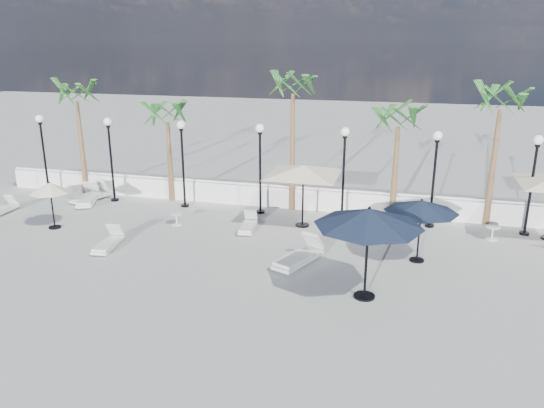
% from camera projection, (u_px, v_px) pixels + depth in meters
% --- Properties ---
extents(ground, '(100.00, 100.00, 0.00)m').
position_uv_depth(ground, '(205.00, 275.00, 16.81)').
color(ground, '#9F9F9A').
rests_on(ground, ground).
extents(balustrade, '(26.00, 0.30, 1.01)m').
position_uv_depth(balustrade, '(267.00, 196.00, 23.59)').
color(balustrade, silver).
rests_on(balustrade, ground).
extents(lamppost_0, '(0.36, 0.36, 3.84)m').
position_uv_depth(lamppost_0, '(43.00, 144.00, 24.59)').
color(lamppost_0, black).
rests_on(lamppost_0, ground).
extents(lamppost_1, '(0.36, 0.36, 3.84)m').
position_uv_depth(lamppost_1, '(110.00, 148.00, 23.75)').
color(lamppost_1, black).
rests_on(lamppost_1, ground).
extents(lamppost_2, '(0.36, 0.36, 3.84)m').
position_uv_depth(lamppost_2, '(182.00, 152.00, 22.90)').
color(lamppost_2, black).
rests_on(lamppost_2, ground).
extents(lamppost_3, '(0.36, 0.36, 3.84)m').
position_uv_depth(lamppost_3, '(260.00, 156.00, 22.06)').
color(lamppost_3, black).
rests_on(lamppost_3, ground).
extents(lamppost_4, '(0.36, 0.36, 3.84)m').
position_uv_depth(lamppost_4, '(344.00, 161.00, 21.22)').
color(lamppost_4, black).
rests_on(lamppost_4, ground).
extents(lamppost_5, '(0.36, 0.36, 3.84)m').
position_uv_depth(lamppost_5, '(435.00, 166.00, 20.38)').
color(lamppost_5, black).
rests_on(lamppost_5, ground).
extents(lamppost_6, '(0.36, 0.36, 3.84)m').
position_uv_depth(lamppost_6, '(534.00, 171.00, 19.54)').
color(lamppost_6, black).
rests_on(lamppost_6, ground).
extents(palm_0, '(2.60, 2.60, 5.50)m').
position_uv_depth(palm_0, '(76.00, 98.00, 24.35)').
color(palm_0, brown).
rests_on(palm_0, ground).
extents(palm_1, '(2.60, 2.60, 4.70)m').
position_uv_depth(palm_1, '(167.00, 119.00, 23.50)').
color(palm_1, brown).
rests_on(palm_1, ground).
extents(palm_2, '(2.60, 2.60, 6.10)m').
position_uv_depth(palm_2, '(293.00, 91.00, 21.73)').
color(palm_2, brown).
rests_on(palm_2, ground).
extents(palm_3, '(2.60, 2.60, 4.90)m').
position_uv_depth(palm_3, '(398.00, 123.00, 21.04)').
color(palm_3, brown).
rests_on(palm_3, ground).
extents(palm_4, '(2.60, 2.60, 5.70)m').
position_uv_depth(palm_4, '(501.00, 106.00, 19.92)').
color(palm_4, brown).
rests_on(palm_4, ground).
extents(lounger_0, '(0.54, 1.63, 0.61)m').
position_uv_depth(lounger_0, '(2.00, 209.00, 22.63)').
color(lounger_0, silver).
rests_on(lounger_0, ground).
extents(lounger_1, '(1.20, 2.06, 0.74)m').
position_uv_depth(lounger_1, '(91.00, 196.00, 24.41)').
color(lounger_1, silver).
rests_on(lounger_1, ground).
extents(lounger_2, '(1.33, 2.14, 0.76)m').
position_uv_depth(lounger_2, '(88.00, 198.00, 23.96)').
color(lounger_2, silver).
rests_on(lounger_2, ground).
extents(lounger_3, '(0.72, 1.68, 0.61)m').
position_uv_depth(lounger_3, '(248.00, 225.00, 20.66)').
color(lounger_3, silver).
rests_on(lounger_3, ground).
extents(lounger_4, '(0.79, 1.78, 0.65)m').
position_uv_depth(lounger_4, '(108.00, 243.00, 18.87)').
color(lounger_4, silver).
rests_on(lounger_4, ground).
extents(lounger_5, '(1.46, 2.25, 0.81)m').
position_uv_depth(lounger_5, '(299.00, 257.00, 17.52)').
color(lounger_5, silver).
rests_on(lounger_5, ground).
extents(lounger_6, '(0.73, 1.80, 0.66)m').
position_uv_depth(lounger_6, '(375.00, 233.00, 19.80)').
color(lounger_6, silver).
rests_on(lounger_6, ground).
extents(side_table_1, '(0.52, 0.52, 0.50)m').
position_uv_depth(side_table_1, '(177.00, 218.00, 21.24)').
color(side_table_1, silver).
rests_on(side_table_1, ground).
extents(side_table_2, '(0.53, 0.53, 0.52)m').
position_uv_depth(side_table_2, '(493.00, 232.00, 19.67)').
color(side_table_2, silver).
rests_on(side_table_2, ground).
extents(parasol_navy_mid, '(2.44, 2.44, 2.19)m').
position_uv_depth(parasol_navy_mid, '(421.00, 207.00, 17.31)').
color(parasol_navy_mid, black).
rests_on(parasol_navy_mid, ground).
extents(parasol_navy_right, '(3.09, 3.09, 2.77)m').
position_uv_depth(parasol_navy_right, '(369.00, 218.00, 14.64)').
color(parasol_navy_right, black).
rests_on(parasol_navy_right, ground).
extents(parasol_cream_sq_a, '(5.44, 5.44, 2.67)m').
position_uv_depth(parasol_cream_sq_a, '(303.00, 166.00, 20.48)').
color(parasol_cream_sq_a, black).
rests_on(parasol_cream_sq_a, ground).
extents(parasol_cream_small, '(1.55, 1.55, 1.90)m').
position_uv_depth(parasol_cream_small, '(50.00, 188.00, 20.50)').
color(parasol_cream_small, black).
rests_on(parasol_cream_small, ground).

